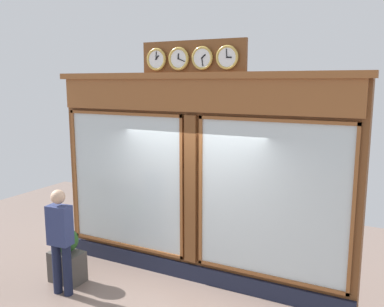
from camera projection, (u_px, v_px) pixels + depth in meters
name	position (u px, v px, depth m)	size (l,w,h in m)	color
shop_facade	(196.00, 178.00, 6.80)	(5.30, 0.42, 3.93)	brown
pedestrian	(60.00, 238.00, 6.37)	(0.38, 0.25, 1.69)	#191E38
planter_box	(67.00, 267.00, 6.89)	(0.56, 0.36, 0.52)	#4C4742
planter_shrub	(66.00, 240.00, 6.81)	(0.41, 0.41, 0.41)	#285623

